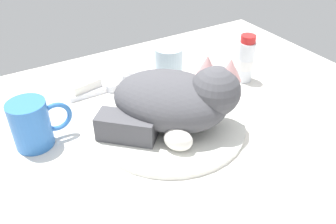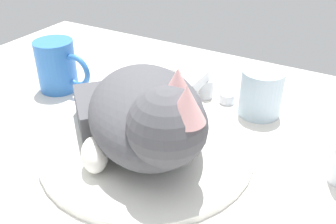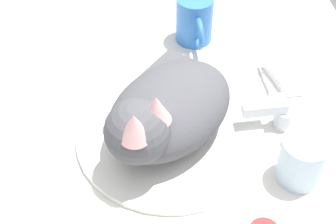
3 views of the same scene
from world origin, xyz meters
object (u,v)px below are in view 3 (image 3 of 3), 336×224
Objects in this scene: faucet at (278,116)px; rinse_cup at (302,160)px; cat at (163,112)px; coffee_mug at (195,20)px; soap_bar at (282,72)px.

rinse_cup is at bearing 1.07° from faucet.
faucet is 0.41× the size of cat.
soap_bar is at bearing 43.42° from coffee_mug.
cat reaches higher than coffee_mug.
coffee_mug is at bearing -136.58° from soap_bar.
faucet is 11.44cm from soap_bar.
cat is at bearing -116.46° from rinse_cup.
faucet is 1.64× the size of soap_bar.
cat reaches higher than soap_bar.
cat is 3.67× the size of rinse_cup.
coffee_mug is at bearing -164.37° from rinse_cup.
coffee_mug is (-26.49, 9.90, -2.29)cm from cat.
cat is 3.98× the size of soap_bar.
cat is (0.99, -19.91, 4.78)cm from faucet.
faucet is at bearing 92.84° from cat.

